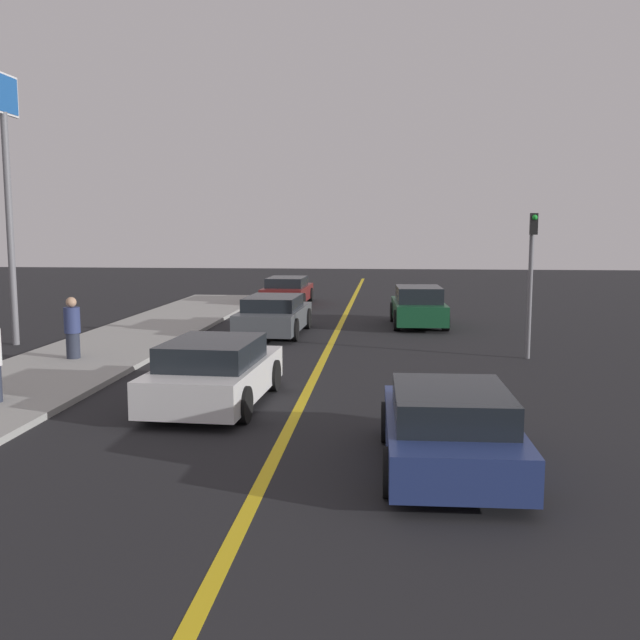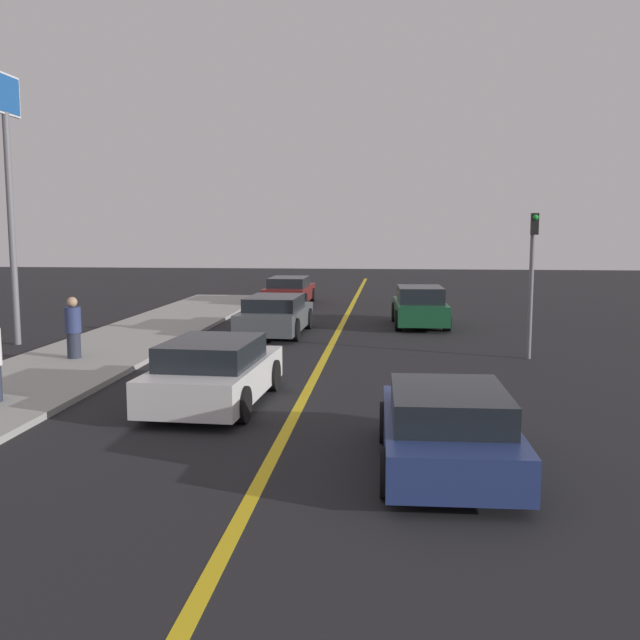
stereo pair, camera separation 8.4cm
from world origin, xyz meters
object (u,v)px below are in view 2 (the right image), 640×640
Objects in this scene: car_ahead_center at (214,372)px; car_parked_left_lot at (420,307)px; car_oncoming_far at (289,291)px; traffic_light at (532,270)px; car_far_distant at (275,315)px; car_near_right_lane at (447,429)px; roadside_sign at (8,155)px; pedestrian_by_sign at (73,328)px.

car_parked_left_lot reaches higher than car_ahead_center.
traffic_light is (8.24, -13.03, 1.74)m from car_oncoming_far.
car_near_right_lane is at bearing -68.58° from car_far_distant.
car_oncoming_far is at bearing 122.32° from traffic_light.
roadside_sign is at bearing -159.18° from car_parked_left_lot.
car_far_distant is 8.43m from traffic_light.
car_far_distant is (-0.32, 9.34, -0.00)m from car_ahead_center.
car_oncoming_far is at bearing 96.57° from car_ahead_center.
pedestrian_by_sign is (-8.88, 7.28, 0.31)m from car_near_right_lane.
car_oncoming_far is 14.54m from roadside_sign.
traffic_light reaches higher than pedestrian_by_sign.
car_ahead_center is at bearing -85.42° from car_oncoming_far.
car_near_right_lane is 15.11m from car_parked_left_lot.
pedestrian_by_sign is at bearing -41.65° from roadside_sign.
car_parked_left_lot reaches higher than car_oncoming_far.
car_near_right_lane is 16.22m from roadside_sign.
pedestrian_by_sign is at bearing 142.77° from car_ahead_center.
car_ahead_center is (-4.23, 3.36, 0.05)m from car_near_right_lane.
roadside_sign is (-6.42, -12.09, 4.90)m from car_oncoming_far.
car_parked_left_lot is at bearing 40.79° from pedestrian_by_sign.
car_parked_left_lot is (4.42, 11.75, 0.05)m from car_ahead_center.
roadside_sign is at bearing 138.35° from pedestrian_by_sign.
car_near_right_lane is at bearing -35.61° from car_ahead_center.
car_near_right_lane is at bearing -75.25° from car_oncoming_far.
pedestrian_by_sign reaches higher than car_far_distant.
car_oncoming_far is at bearing 126.67° from car_parked_left_lot.
pedestrian_by_sign is at bearing -171.72° from traffic_light.
car_ahead_center is at bearing 140.45° from car_near_right_lane.
car_parked_left_lot is (0.19, 15.11, 0.09)m from car_near_right_lane.
traffic_light is (7.37, -3.72, 1.72)m from car_far_distant.
car_far_distant is 6.94m from pedestrian_by_sign.
car_near_right_lane is 9.58m from traffic_light.
car_parked_left_lot reaches higher than car_near_right_lane.
roadside_sign is at bearing 142.16° from car_ahead_center.
car_ahead_center is 6.09m from pedestrian_by_sign.
traffic_light is (11.70, 1.70, 1.46)m from pedestrian_by_sign.
car_ahead_center is 1.06× the size of car_parked_left_lot.
car_near_right_lane is at bearing -39.94° from roadside_sign.
car_far_distant is 1.18× the size of traffic_light.
roadside_sign is (-7.62, 6.56, 4.88)m from car_ahead_center.
car_oncoming_far is at bearing 102.80° from car_near_right_lane.
car_far_distant is at bearing 108.66° from car_near_right_lane.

